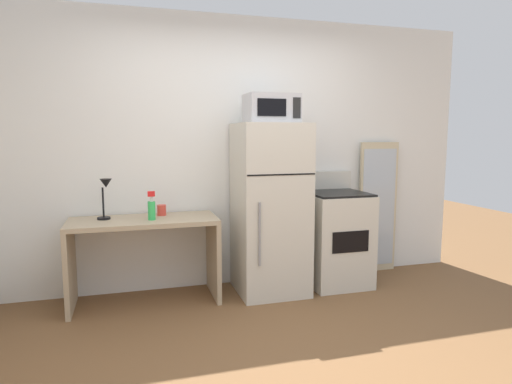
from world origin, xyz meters
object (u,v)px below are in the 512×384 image
(coffee_mug, at_px, (162,210))
(spray_bottle, at_px, (152,209))
(leaning_mirror, at_px, (378,207))
(refrigerator, at_px, (270,209))
(desk, at_px, (144,243))
(microwave, at_px, (271,109))
(oven_range, at_px, (336,238))
(desk_lamp, at_px, (105,192))

(coffee_mug, height_order, spray_bottle, spray_bottle)
(leaning_mirror, bearing_deg, refrigerator, -168.19)
(coffee_mug, height_order, leaning_mirror, leaning_mirror)
(spray_bottle, bearing_deg, coffee_mug, 64.27)
(desk, height_order, leaning_mirror, leaning_mirror)
(microwave, height_order, oven_range, microwave)
(coffee_mug, bearing_deg, desk_lamp, -171.43)
(refrigerator, distance_m, oven_range, 0.76)
(desk, height_order, desk_lamp, desk_lamp)
(leaning_mirror, bearing_deg, oven_range, -157.71)
(coffee_mug, relative_size, microwave, 0.21)
(desk, relative_size, leaning_mirror, 0.91)
(refrigerator, bearing_deg, desk, 177.94)
(coffee_mug, xyz_separation_m, leaning_mirror, (2.29, 0.10, -0.10))
(coffee_mug, xyz_separation_m, microwave, (0.98, -0.19, 0.91))
(spray_bottle, height_order, refrigerator, refrigerator)
(coffee_mug, bearing_deg, desk, -141.99)
(refrigerator, height_order, microwave, microwave)
(desk, relative_size, desk_lamp, 3.59)
(desk_lamp, bearing_deg, coffee_mug, 8.57)
(microwave, bearing_deg, desk, 176.89)
(desk_lamp, distance_m, oven_range, 2.21)
(microwave, height_order, leaning_mirror, microwave)
(desk_lamp, distance_m, leaning_mirror, 2.79)
(coffee_mug, height_order, refrigerator, refrigerator)
(coffee_mug, bearing_deg, spray_bottle, -115.73)
(microwave, distance_m, oven_range, 1.42)
(coffee_mug, xyz_separation_m, oven_range, (1.67, -0.15, -0.33))
(desk, xyz_separation_m, refrigerator, (1.15, -0.04, 0.26))
(coffee_mug, bearing_deg, oven_range, -5.19)
(refrigerator, xyz_separation_m, leaning_mirror, (1.31, 0.27, -0.09))
(desk_lamp, relative_size, coffee_mug, 3.72)
(desk, bearing_deg, spray_bottle, -46.22)
(desk_lamp, xyz_separation_m, spray_bottle, (0.38, -0.13, -0.14))
(oven_range, bearing_deg, desk, 179.32)
(spray_bottle, distance_m, leaning_mirror, 2.42)
(desk, distance_m, coffee_mug, 0.34)
(desk, height_order, spray_bottle, spray_bottle)
(coffee_mug, height_order, microwave, microwave)
(refrigerator, bearing_deg, oven_range, 1.61)
(desk_lamp, xyz_separation_m, leaning_mirror, (2.77, 0.17, -0.29))
(coffee_mug, bearing_deg, microwave, -11.11)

